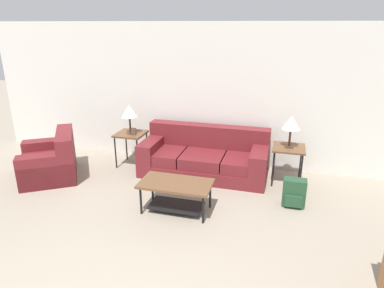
{
  "coord_description": "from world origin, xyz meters",
  "views": [
    {
      "loc": [
        1.3,
        -1.3,
        2.57
      ],
      "look_at": [
        -0.03,
        3.5,
        0.8
      ],
      "focal_mm": 32.0,
      "sensor_mm": 36.0,
      "label": 1
    }
  ],
  "objects_px": {
    "side_table_left": "(131,136)",
    "backpack": "(294,193)",
    "side_table_right": "(289,151)",
    "table_lamp_right": "(291,123)",
    "armchair": "(51,161)",
    "coffee_table": "(176,190)",
    "table_lamp_left": "(129,112)",
    "couch": "(205,158)"
  },
  "relations": [
    {
      "from": "side_table_left",
      "to": "backpack",
      "type": "xyz_separation_m",
      "value": [
        2.97,
        -0.81,
        -0.36
      ]
    },
    {
      "from": "side_table_right",
      "to": "table_lamp_right",
      "type": "xyz_separation_m",
      "value": [
        -0.0,
        -0.0,
        0.48
      ]
    },
    {
      "from": "armchair",
      "to": "table_lamp_right",
      "type": "xyz_separation_m",
      "value": [
        3.97,
        0.88,
        0.76
      ]
    },
    {
      "from": "side_table_right",
      "to": "side_table_left",
      "type": "bearing_deg",
      "value": 180.0
    },
    {
      "from": "backpack",
      "to": "coffee_table",
      "type": "bearing_deg",
      "value": -160.04
    },
    {
      "from": "coffee_table",
      "to": "side_table_left",
      "type": "height_order",
      "value": "side_table_left"
    },
    {
      "from": "side_table_right",
      "to": "table_lamp_left",
      "type": "relative_size",
      "value": 1.2
    },
    {
      "from": "side_table_left",
      "to": "armchair",
      "type": "bearing_deg",
      "value": -142.12
    },
    {
      "from": "couch",
      "to": "armchair",
      "type": "distance_m",
      "value": 2.69
    },
    {
      "from": "table_lamp_right",
      "to": "side_table_right",
      "type": "bearing_deg",
      "value": 63.43
    },
    {
      "from": "coffee_table",
      "to": "armchair",
      "type": "bearing_deg",
      "value": 168.0
    },
    {
      "from": "backpack",
      "to": "couch",
      "type": "bearing_deg",
      "value": 152.83
    },
    {
      "from": "armchair",
      "to": "table_lamp_right",
      "type": "height_order",
      "value": "table_lamp_right"
    },
    {
      "from": "table_lamp_left",
      "to": "backpack",
      "type": "relative_size",
      "value": 1.25
    },
    {
      "from": "table_lamp_left",
      "to": "side_table_right",
      "type": "bearing_deg",
      "value": 0.0
    },
    {
      "from": "side_table_left",
      "to": "side_table_right",
      "type": "xyz_separation_m",
      "value": [
        2.85,
        0.0,
        0.0
      ]
    },
    {
      "from": "armchair",
      "to": "side_table_right",
      "type": "height_order",
      "value": "armchair"
    },
    {
      "from": "coffee_table",
      "to": "table_lamp_right",
      "type": "height_order",
      "value": "table_lamp_right"
    },
    {
      "from": "side_table_right",
      "to": "table_lamp_right",
      "type": "distance_m",
      "value": 0.48
    },
    {
      "from": "armchair",
      "to": "backpack",
      "type": "xyz_separation_m",
      "value": [
        4.09,
        0.07,
        -0.08
      ]
    },
    {
      "from": "armchair",
      "to": "side_table_left",
      "type": "height_order",
      "value": "armchair"
    },
    {
      "from": "table_lamp_right",
      "to": "coffee_table",
      "type": "bearing_deg",
      "value": -137.17
    },
    {
      "from": "couch",
      "to": "coffee_table",
      "type": "xyz_separation_m",
      "value": [
        -0.09,
        -1.38,
        0.04
      ]
    },
    {
      "from": "armchair",
      "to": "side_table_right",
      "type": "bearing_deg",
      "value": 12.42
    },
    {
      "from": "side_table_left",
      "to": "table_lamp_right",
      "type": "bearing_deg",
      "value": -0.0
    },
    {
      "from": "side_table_right",
      "to": "table_lamp_right",
      "type": "bearing_deg",
      "value": -116.57
    },
    {
      "from": "table_lamp_right",
      "to": "table_lamp_left",
      "type": "bearing_deg",
      "value": 180.0
    },
    {
      "from": "side_table_right",
      "to": "backpack",
      "type": "height_order",
      "value": "side_table_right"
    },
    {
      "from": "table_lamp_left",
      "to": "backpack",
      "type": "distance_m",
      "value": 3.19
    },
    {
      "from": "couch",
      "to": "backpack",
      "type": "bearing_deg",
      "value": -27.17
    },
    {
      "from": "couch",
      "to": "table_lamp_left",
      "type": "distance_m",
      "value": 1.61
    },
    {
      "from": "table_lamp_right",
      "to": "backpack",
      "type": "xyz_separation_m",
      "value": [
        0.12,
        -0.81,
        -0.84
      ]
    },
    {
      "from": "side_table_left",
      "to": "table_lamp_left",
      "type": "height_order",
      "value": "table_lamp_left"
    },
    {
      "from": "coffee_table",
      "to": "backpack",
      "type": "bearing_deg",
      "value": 19.96
    },
    {
      "from": "side_table_right",
      "to": "table_lamp_left",
      "type": "distance_m",
      "value": 2.89
    },
    {
      "from": "coffee_table",
      "to": "table_lamp_right",
      "type": "relative_size",
      "value": 1.93
    },
    {
      "from": "armchair",
      "to": "side_table_right",
      "type": "distance_m",
      "value": 4.08
    },
    {
      "from": "couch",
      "to": "coffee_table",
      "type": "distance_m",
      "value": 1.39
    },
    {
      "from": "table_lamp_left",
      "to": "side_table_left",
      "type": "bearing_deg",
      "value": 104.04
    },
    {
      "from": "couch",
      "to": "table_lamp_right",
      "type": "xyz_separation_m",
      "value": [
        1.42,
        0.01,
        0.75
      ]
    },
    {
      "from": "couch",
      "to": "coffee_table",
      "type": "relative_size",
      "value": 2.17
    },
    {
      "from": "side_table_right",
      "to": "table_lamp_right",
      "type": "height_order",
      "value": "table_lamp_right"
    }
  ]
}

